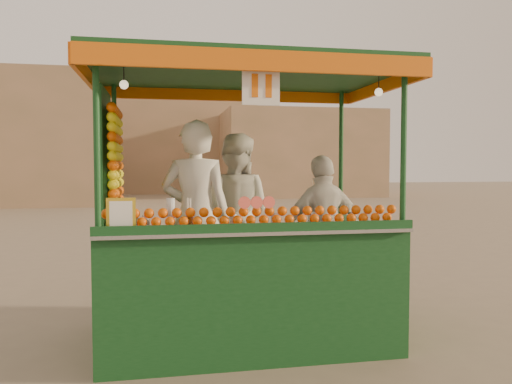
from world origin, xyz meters
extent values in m
plane|color=#726251|center=(0.00, 0.00, 0.00)|extent=(90.00, 90.00, 0.00)
cube|color=#A57B5D|center=(7.00, 24.00, 2.50)|extent=(9.00, 6.00, 5.00)
cube|color=#A57B5D|center=(-2.00, 30.00, 3.50)|extent=(14.00, 7.00, 7.00)
cube|color=#103C17|center=(-0.35, -0.24, 0.16)|extent=(2.81, 1.73, 0.32)
cylinder|color=black|center=(-1.32, -0.24, 0.19)|extent=(0.39, 0.11, 0.39)
cylinder|color=black|center=(0.62, -0.24, 0.19)|extent=(0.39, 0.11, 0.39)
cube|color=#103C17|center=(-0.35, -0.94, 0.76)|extent=(2.81, 0.32, 0.86)
cube|color=#103C17|center=(-1.59, -0.13, 0.76)|extent=(0.32, 1.40, 0.86)
cube|color=#103C17|center=(0.89, -0.13, 0.76)|extent=(0.32, 1.40, 0.86)
cube|color=#B2B2B7|center=(-0.35, -0.91, 1.20)|extent=(2.81, 0.50, 0.03)
cylinder|color=#103C17|center=(-1.70, -1.05, 1.94)|extent=(0.05, 0.05, 1.51)
cylinder|color=#103C17|center=(1.00, -1.05, 1.94)|extent=(0.05, 0.05, 1.51)
cylinder|color=#103C17|center=(-1.70, 0.57, 1.94)|extent=(0.05, 0.05, 1.51)
cylinder|color=#103C17|center=(1.00, 0.57, 1.94)|extent=(0.05, 0.05, 1.51)
cube|color=#103C17|center=(-0.35, -0.24, 2.74)|extent=(3.02, 1.94, 0.09)
cube|color=#DC600C|center=(-0.35, -1.21, 2.66)|extent=(3.02, 0.04, 0.17)
cube|color=#DC600C|center=(-0.35, 0.73, 2.66)|extent=(3.02, 0.04, 0.17)
cube|color=#DC600C|center=(-1.86, -0.24, 2.66)|extent=(0.04, 1.94, 0.17)
cube|color=#DC600C|center=(1.16, -0.24, 2.66)|extent=(0.04, 1.94, 0.17)
cylinder|color=#FD5D4D|center=(-0.37, -1.05, 1.47)|extent=(0.11, 0.03, 0.11)
cube|color=gold|center=(-1.52, -1.05, 1.37)|extent=(0.24, 0.02, 0.30)
cube|color=white|center=(-0.35, -1.13, 2.46)|extent=(0.32, 0.02, 0.32)
sphere|color=#FFE5B2|center=(-1.48, -0.97, 2.46)|extent=(0.08, 0.08, 0.08)
sphere|color=#FFE5B2|center=(0.78, -0.97, 2.46)|extent=(0.08, 0.08, 0.08)
imported|color=silver|center=(-0.85, -0.28, 1.28)|extent=(0.78, 0.60, 1.91)
imported|color=silver|center=(-0.35, 0.41, 1.24)|extent=(1.10, 1.01, 1.83)
imported|color=silver|center=(0.50, -0.28, 1.11)|extent=(0.99, 0.59, 1.58)
camera|label=1|loc=(-1.19, -5.31, 1.79)|focal=35.11mm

